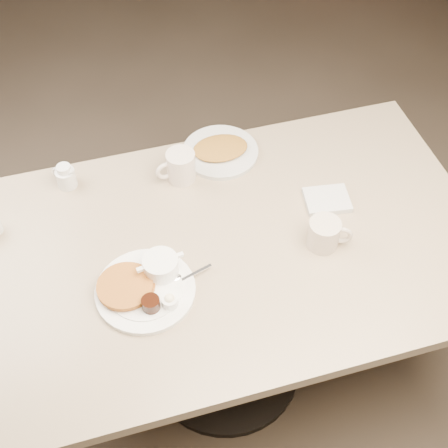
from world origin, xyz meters
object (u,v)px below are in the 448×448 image
object	(u,v)px
diner_table	(226,279)
coffee_mug_far	(180,166)
coffee_mug_near	(325,234)
hash_plate	(220,151)
creamer_right	(66,176)
main_plate	(146,284)

from	to	relation	value
diner_table	coffee_mug_far	xyz separation A→B (m)	(-0.06, 0.29, 0.22)
coffee_mug_near	coffee_mug_far	xyz separation A→B (m)	(-0.33, 0.37, 0.00)
diner_table	hash_plate	world-z (taller)	hash_plate
coffee_mug_far	creamer_right	size ratio (longest dim) A/B	1.66
hash_plate	main_plate	bearing A→B (deg)	-126.73
hash_plate	creamer_right	bearing A→B (deg)	-179.78
coffee_mug_far	hash_plate	bearing A→B (deg)	25.22
diner_table	main_plate	bearing A→B (deg)	-161.03
main_plate	coffee_mug_far	xyz separation A→B (m)	(0.19, 0.38, 0.03)
diner_table	coffee_mug_far	bearing A→B (deg)	101.92
main_plate	coffee_mug_near	world-z (taller)	coffee_mug_near
coffee_mug_near	hash_plate	bearing A→B (deg)	112.54
main_plate	creamer_right	world-z (taller)	creamer_right
coffee_mug_far	hash_plate	xyz separation A→B (m)	(0.15, 0.07, -0.04)
hash_plate	coffee_mug_near	bearing A→B (deg)	-67.46
main_plate	hash_plate	xyz separation A→B (m)	(0.33, 0.45, -0.01)
coffee_mug_far	coffee_mug_near	bearing A→B (deg)	-48.03
creamer_right	main_plate	bearing A→B (deg)	-70.62
coffee_mug_near	coffee_mug_far	world-z (taller)	coffee_mug_far
main_plate	coffee_mug_far	size ratio (longest dim) A/B	2.60
main_plate	creamer_right	size ratio (longest dim) A/B	4.31
diner_table	creamer_right	distance (m)	0.58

